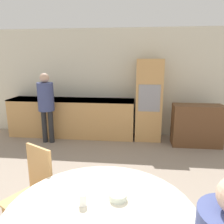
% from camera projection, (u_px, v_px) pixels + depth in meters
% --- Properties ---
extents(wall_back, '(7.12, 0.05, 2.60)m').
position_uv_depth(wall_back, '(121.00, 83.00, 5.43)').
color(wall_back, beige).
rests_on(wall_back, ground_plane).
extents(kitchen_counter, '(3.05, 0.60, 0.93)m').
position_uv_depth(kitchen_counter, '(72.00, 117.00, 5.41)').
color(kitchen_counter, tan).
rests_on(kitchen_counter, ground_plane).
extents(oven_unit, '(0.60, 0.59, 1.88)m').
position_uv_depth(oven_unit, '(148.00, 100.00, 5.11)').
color(oven_unit, tan).
rests_on(oven_unit, ground_plane).
extents(sideboard, '(1.05, 0.45, 0.91)m').
position_uv_depth(sideboard, '(197.00, 125.00, 4.79)').
color(sideboard, brown).
rests_on(sideboard, ground_plane).
extents(chair_far_left, '(0.54, 0.54, 0.98)m').
position_uv_depth(chair_far_left, '(34.00, 188.00, 2.29)').
color(chair_far_left, tan).
rests_on(chair_far_left, ground_plane).
extents(person_standing, '(0.35, 0.35, 1.58)m').
position_uv_depth(person_standing, '(46.00, 101.00, 4.84)').
color(person_standing, '#262628').
rests_on(person_standing, ground_plane).
extents(cup, '(0.06, 0.06, 0.09)m').
position_uv_depth(cup, '(83.00, 200.00, 1.67)').
color(cup, white).
rests_on(cup, dining_table).
extents(bowl_centre, '(0.15, 0.15, 0.05)m').
position_uv_depth(bowl_centre, '(118.00, 196.00, 1.74)').
color(bowl_centre, silver).
rests_on(bowl_centre, dining_table).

